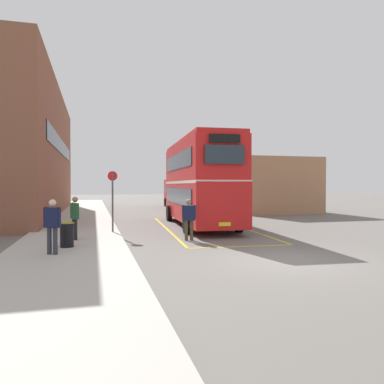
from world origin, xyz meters
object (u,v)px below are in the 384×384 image
(single_deck_bus, at_px, (180,192))
(pedestrian_waiting_far, at_px, (52,222))
(double_decker_bus, at_px, (199,181))
(pedestrian_boarding, at_px, (189,217))
(pedestrian_waiting_near, at_px, (75,215))
(litter_bin, at_px, (67,235))
(bus_stop_sign, at_px, (113,196))

(single_deck_bus, relative_size, pedestrian_waiting_far, 5.20)
(double_decker_bus, xyz_separation_m, pedestrian_waiting_far, (-6.99, -7.77, -1.38))
(double_decker_bus, height_order, single_deck_bus, double_decker_bus)
(pedestrian_waiting_far, bearing_deg, pedestrian_boarding, 27.19)
(pedestrian_waiting_near, height_order, pedestrian_waiting_far, pedestrian_waiting_far)
(single_deck_bus, xyz_separation_m, pedestrian_boarding, (-4.75, -21.86, -0.65))
(pedestrian_boarding, height_order, pedestrian_waiting_near, pedestrian_waiting_near)
(double_decker_bus, height_order, pedestrian_waiting_far, double_decker_bus)
(litter_bin, height_order, bus_stop_sign, bus_stop_sign)
(single_deck_bus, bearing_deg, pedestrian_boarding, -102.27)
(double_decker_bus, distance_m, pedestrian_waiting_far, 10.54)
(single_deck_bus, height_order, pedestrian_waiting_near, single_deck_bus)
(pedestrian_boarding, bearing_deg, pedestrian_waiting_far, -152.81)
(pedestrian_boarding, relative_size, pedestrian_waiting_near, 1.01)
(single_deck_bus, distance_m, pedestrian_waiting_near, 23.35)
(pedestrian_waiting_far, bearing_deg, bus_stop_sign, 67.93)
(single_deck_bus, xyz_separation_m, litter_bin, (-9.47, -23.13, -1.07))
(pedestrian_boarding, relative_size, bus_stop_sign, 0.61)
(double_decker_bus, relative_size, pedestrian_boarding, 6.13)
(single_deck_bus, relative_size, pedestrian_boarding, 5.20)
(double_decker_bus, bearing_deg, single_deck_bus, 80.39)
(pedestrian_waiting_far, bearing_deg, single_deck_bus, 68.14)
(single_deck_bus, bearing_deg, bus_stop_sign, -111.81)
(double_decker_bus, height_order, pedestrian_waiting_near, double_decker_bus)
(litter_bin, bearing_deg, double_decker_bus, 44.12)
(litter_bin, bearing_deg, pedestrian_boarding, 15.09)
(single_deck_bus, relative_size, pedestrian_waiting_near, 5.24)
(double_decker_bus, distance_m, bus_stop_sign, 5.60)
(pedestrian_boarding, height_order, litter_bin, pedestrian_boarding)
(pedestrian_waiting_far, bearing_deg, pedestrian_waiting_near, 80.27)
(double_decker_bus, distance_m, litter_bin, 9.46)
(double_decker_bus, distance_m, single_deck_bus, 16.95)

